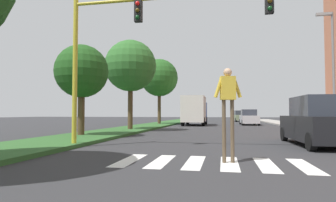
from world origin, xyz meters
TOP-DOWN VIEW (x-y plane):
  - ground_plane at (0.00, 30.00)m, footprint 140.00×140.00m
  - crosswalk at (0.00, 8.45)m, footprint 4.95×2.20m
  - median_strip at (-6.76, 28.00)m, footprint 3.47×64.00m
  - tree_mid at (-7.19, 14.99)m, footprint 2.87×2.87m
  - tree_far at (-6.42, 20.92)m, footprint 3.81×3.81m
  - tree_distant at (-6.72, 31.90)m, footprint 4.19×4.19m
  - sidewalk_right at (7.57, 28.00)m, footprint 3.00×64.00m
  - traffic_light_gantry at (-2.83, 10.94)m, footprint 8.57×0.30m
  - street_lamp_right at (6.98, 20.10)m, footprint 1.02×0.24m
  - pedestrian_performer at (0.43, 8.56)m, footprint 0.75×0.32m
  - suv_crossing at (4.05, 13.21)m, footprint 2.11×4.66m
  - sedan_midblock at (3.14, 33.97)m, footprint 1.93×4.53m
  - sedan_distant at (2.92, 47.36)m, footprint 2.28×4.57m
  - truck_box_delivery at (-2.73, 31.77)m, footprint 2.40×6.20m

SIDE VIEW (x-z plane):
  - ground_plane at x=0.00m, z-range 0.00..0.00m
  - crosswalk at x=0.00m, z-range 0.00..0.01m
  - median_strip at x=-6.76m, z-range 0.00..0.15m
  - sidewalk_right at x=7.57m, z-range 0.00..0.15m
  - sedan_midblock at x=3.14m, z-range -0.06..1.67m
  - sedan_distant at x=2.92m, z-range -0.07..1.68m
  - suv_crossing at x=4.05m, z-range -0.05..1.92m
  - truck_box_delivery at x=-2.73m, z-range 0.08..3.18m
  - pedestrian_performer at x=0.43m, z-range 0.42..2.91m
  - tree_mid at x=-7.19m, z-range 1.11..5.97m
  - traffic_light_gantry at x=-2.83m, z-range 1.35..7.35m
  - street_lamp_right at x=6.98m, z-range 0.84..8.34m
  - tree_far at x=-6.42m, z-range 1.51..8.09m
  - tree_distant at x=-6.72m, z-range 1.66..8.90m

